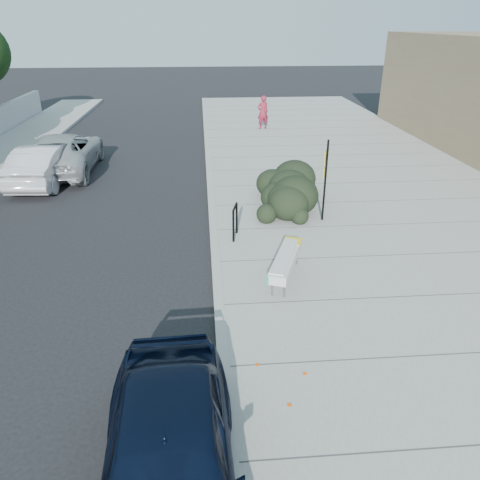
% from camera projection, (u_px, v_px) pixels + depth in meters
% --- Properties ---
extents(ground, '(120.00, 120.00, 0.00)m').
position_uv_depth(ground, '(219.00, 311.00, 10.17)').
color(ground, black).
rests_on(ground, ground).
extents(sidewalk_near, '(11.20, 50.00, 0.15)m').
position_uv_depth(sidewalk_near, '(386.00, 214.00, 15.06)').
color(sidewalk_near, gray).
rests_on(sidewalk_near, ground).
extents(curb_near, '(0.22, 50.00, 0.17)m').
position_uv_depth(curb_near, '(213.00, 219.00, 14.64)').
color(curb_near, '#9E9E99').
rests_on(curb_near, ground).
extents(bench, '(1.16, 2.11, 0.63)m').
position_uv_depth(bench, '(286.00, 260.00, 10.91)').
color(bench, gray).
rests_on(bench, sidewalk_near).
extents(bike_rack, '(0.19, 0.64, 0.95)m').
position_uv_depth(bike_rack, '(235.00, 218.00, 13.03)').
color(bike_rack, black).
rests_on(bike_rack, sidewalk_near).
extents(sign_post, '(0.14, 0.27, 2.48)m').
position_uv_depth(sign_post, '(325.00, 176.00, 13.84)').
color(sign_post, black).
rests_on(sign_post, sidewalk_near).
extents(hedge, '(2.49, 3.88, 1.35)m').
position_uv_depth(hedge, '(285.00, 184.00, 15.45)').
color(hedge, black).
rests_on(hedge, sidewalk_near).
extents(sedan_navy, '(1.95, 4.50, 1.51)m').
position_uv_depth(sedan_navy, '(169.00, 463.00, 5.79)').
color(sedan_navy, black).
rests_on(sedan_navy, ground).
extents(wagon_silver, '(1.90, 4.66, 1.50)m').
position_uv_depth(wagon_silver, '(46.00, 164.00, 17.92)').
color(wagon_silver, silver).
rests_on(wagon_silver, ground).
extents(suv_silver, '(2.79, 5.78, 1.59)m').
position_uv_depth(suv_silver, '(62.00, 153.00, 19.23)').
color(suv_silver, '#AAADAF').
rests_on(suv_silver, ground).
extents(pedestrian, '(0.76, 0.62, 1.82)m').
position_uv_depth(pedestrian, '(263.00, 112.00, 26.25)').
color(pedestrian, maroon).
rests_on(pedestrian, sidewalk_near).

